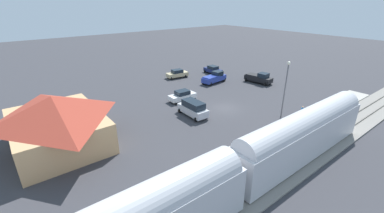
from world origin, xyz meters
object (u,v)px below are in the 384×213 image
object	(u,v)px
sedan_white	(182,96)
sedan_tan	(177,74)
light_pole_near_platform	(286,83)
station_building	(56,120)
suv_silver	(193,108)
pedestrian_on_platform	(302,111)
pickup_black	(259,78)
pickup_blue	(214,78)
sedan_navy	(213,70)

from	to	relation	value
sedan_white	sedan_tan	bearing A→B (deg)	-31.35
sedan_tan	sedan_white	world-z (taller)	same
sedan_white	light_pole_near_platform	size ratio (longest dim) A/B	0.57
station_building	suv_silver	bearing A→B (deg)	-100.69
station_building	pedestrian_on_platform	distance (m)	30.53
sedan_tan	pickup_black	bearing A→B (deg)	-140.62
pickup_blue	suv_silver	xyz separation A→B (m)	(-9.65, 13.01, 0.12)
pedestrian_on_platform	sedan_tan	size ratio (longest dim) A/B	0.36
station_building	sedan_tan	size ratio (longest dim) A/B	2.68
pickup_blue	light_pole_near_platform	world-z (taller)	light_pole_near_platform
station_building	light_pole_near_platform	xyz separation A→B (m)	(-11.20, -25.88, 1.95)
sedan_navy	sedan_white	world-z (taller)	same
pickup_blue	suv_silver	distance (m)	16.20
sedan_tan	light_pole_near_platform	xyz separation A→B (m)	(-25.11, -0.08, 4.10)
sedan_white	suv_silver	world-z (taller)	suv_silver
station_building	sedan_tan	distance (m)	29.39
pickup_blue	light_pole_near_platform	xyz separation A→B (m)	(-17.72, 3.72, 3.96)
light_pole_near_platform	sedan_tan	bearing A→B (deg)	0.19
sedan_navy	light_pole_near_platform	world-z (taller)	light_pole_near_platform
station_building	sedan_tan	bearing A→B (deg)	-61.66
pickup_blue	sedan_white	distance (m)	11.50
sedan_white	pedestrian_on_platform	bearing A→B (deg)	-151.38
pedestrian_on_platform	light_pole_near_platform	size ratio (longest dim) A/B	0.22
sedan_navy	pickup_blue	size ratio (longest dim) A/B	0.81
sedan_tan	pickup_black	xyz separation A→B (m)	(-12.92, -10.60, 0.15)
sedan_navy	sedan_tan	world-z (taller)	same
pedestrian_on_platform	sedan_white	world-z (taller)	pedestrian_on_platform
station_building	light_pole_near_platform	world-z (taller)	light_pole_near_platform
sedan_navy	pickup_black	distance (m)	10.95
sedan_tan	light_pole_near_platform	bearing A→B (deg)	-179.81
pedestrian_on_platform	sedan_white	bearing A→B (deg)	28.62
pickup_blue	station_building	bearing A→B (deg)	102.43
sedan_tan	pickup_black	distance (m)	16.71
sedan_white	sedan_navy	bearing A→B (deg)	-58.65
pickup_black	light_pole_near_platform	size ratio (longest dim) A/B	0.71
pickup_blue	sedan_white	world-z (taller)	pickup_blue
sedan_tan	sedan_white	distance (m)	13.39
sedan_tan	sedan_white	xyz separation A→B (m)	(-11.43, 6.96, 0.00)
station_building	pickup_black	xyz separation A→B (m)	(1.00, -36.40, -2.00)
pickup_blue	sedan_white	xyz separation A→B (m)	(-4.04, 10.77, -0.15)
sedan_tan	pickup_blue	bearing A→B (deg)	-152.77
sedan_navy	sedan_tan	size ratio (longest dim) A/B	0.97
sedan_white	pickup_black	xyz separation A→B (m)	(-1.48, -17.57, 0.15)
suv_silver	light_pole_near_platform	bearing A→B (deg)	-130.98
pedestrian_on_platform	suv_silver	distance (m)	14.85
station_building	pickup_black	world-z (taller)	station_building
sedan_navy	suv_silver	world-z (taller)	suv_silver
station_building	sedan_white	world-z (taller)	station_building
sedan_navy	pickup_blue	distance (m)	6.69
sedan_navy	station_building	bearing A→B (deg)	108.98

